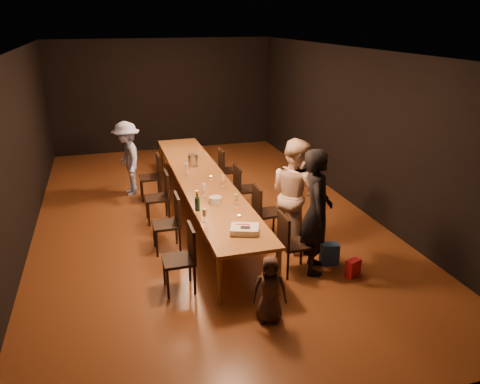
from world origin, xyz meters
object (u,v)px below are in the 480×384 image
object	(u,v)px
chair_right_3	(230,170)
plate_stack	(215,200)
chair_left_2	(157,197)
champagne_bottle	(197,201)
man_blue	(128,158)
ice_bucket	(193,160)
chair_left_0	(178,259)
chair_left_3	(150,177)
chair_right_2	(247,188)
woman_tan	(295,194)
birthday_cake	(245,229)
woman_birthday	(317,212)
chair_right_0	(295,243)
chair_right_1	(268,212)
child	(270,289)
table	(203,181)
chair_left_1	(166,224)

from	to	relation	value
chair_right_3	plate_stack	bearing A→B (deg)	-20.23
chair_left_2	champagne_bottle	bearing A→B (deg)	-162.68
man_blue	ice_bucket	world-z (taller)	man_blue
chair_left_0	chair_left_3	size ratio (longest dim) A/B	1.00
chair_left_3	plate_stack	xyz separation A→B (m)	(0.79, -2.48, 0.34)
chair_right_3	chair_left_2	xyz separation A→B (m)	(-1.70, -1.20, 0.00)
champagne_bottle	chair_right_2	bearing A→B (deg)	49.95
woman_tan	birthday_cake	distance (m)	1.35
plate_stack	man_blue	bearing A→B (deg)	112.22
woman_birthday	champagne_bottle	bearing A→B (deg)	78.16
chair_right_0	chair_left_0	xyz separation A→B (m)	(-1.70, 0.00, 0.00)
chair_left_2	woman_birthday	size ratio (longest dim) A/B	0.50
chair_right_1	chair_right_2	distance (m)	1.20
chair_right_0	chair_left_2	size ratio (longest dim) A/B	1.00
chair_left_3	woman_birthday	xyz separation A→B (m)	(2.00, -3.61, 0.46)
chair_right_0	chair_left_3	xyz separation A→B (m)	(-1.70, 3.60, 0.00)
woman_birthday	child	size ratio (longest dim) A/B	2.14
table	woman_tan	xyz separation A→B (m)	(1.15, -1.60, 0.20)
champagne_bottle	chair_left_3	bearing A→B (deg)	99.76
chair_left_0	ice_bucket	world-z (taller)	ice_bucket
child	champagne_bottle	xyz separation A→B (m)	(-0.49, 1.92, 0.48)
chair_right_1	chair_left_3	distance (m)	2.94
plate_stack	champagne_bottle	size ratio (longest dim) A/B	0.63
chair_right_0	ice_bucket	xyz separation A→B (m)	(-0.86, 3.24, 0.39)
child	chair_left_2	bearing A→B (deg)	122.39
woman_tan	chair_right_3	bearing A→B (deg)	-11.74
table	woman_tan	distance (m)	1.98
chair_right_0	champagne_bottle	size ratio (longest dim) A/B	2.89
chair_right_3	chair_right_0	bearing A→B (deg)	-0.00
chair_left_1	child	bearing A→B (deg)	-156.65
table	chair_left_0	xyz separation A→B (m)	(-0.85, -2.40, -0.24)
chair_left_1	chair_left_3	xyz separation A→B (m)	(0.00, 2.40, 0.00)
champagne_bottle	woman_tan	bearing A→B (deg)	-4.82
table	champagne_bottle	distance (m)	1.54
table	child	size ratio (longest dim) A/B	6.92
chair_right_1	chair_left_1	bearing A→B (deg)	-90.00
man_blue	woman_birthday	bearing A→B (deg)	22.21
chair_right_3	ice_bucket	world-z (taller)	ice_bucket
chair_right_1	chair_left_2	xyz separation A→B (m)	(-1.70, 1.20, 0.00)
table	chair_left_3	xyz separation A→B (m)	(-0.85, 1.20, -0.24)
woman_birthday	plate_stack	distance (m)	1.66
chair_left_3	man_blue	distance (m)	0.64
chair_left_0	chair_left_1	size ratio (longest dim) A/B	1.00
chair_right_3	woman_tan	world-z (taller)	woman_tan
chair_left_2	child	size ratio (longest dim) A/B	1.07
table	champagne_bottle	world-z (taller)	champagne_bottle
man_blue	chair_left_0	bearing A→B (deg)	-2.98
woman_birthday	woman_tan	bearing A→B (deg)	19.37
woman_birthday	birthday_cake	world-z (taller)	woman_birthday
chair_left_0	plate_stack	size ratio (longest dim) A/B	4.61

